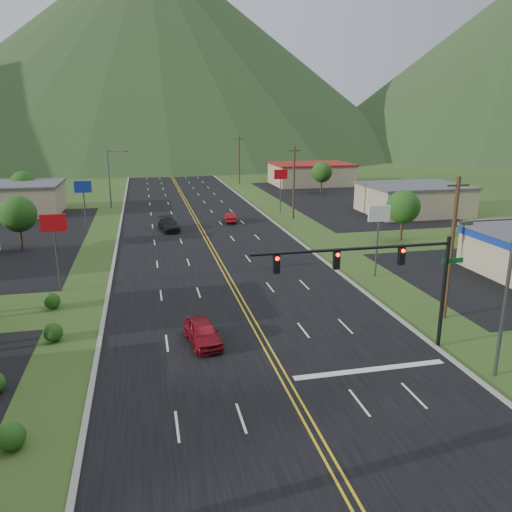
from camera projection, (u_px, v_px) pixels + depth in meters
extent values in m
cylinder|color=black|center=(443.00, 293.00, 30.19)|extent=(0.24, 0.24, 7.00)
cylinder|color=black|center=(354.00, 249.00, 28.09)|extent=(12.00, 0.18, 0.18)
cube|color=#0C591E|center=(453.00, 261.00, 29.74)|extent=(1.40, 0.06, 0.30)
cube|color=black|center=(401.00, 256.00, 28.88)|extent=(0.35, 0.28, 1.05)
sphere|color=#FF0C05|center=(403.00, 251.00, 28.62)|extent=(0.22, 0.22, 0.22)
cube|color=black|center=(337.00, 260.00, 28.03)|extent=(0.35, 0.28, 1.05)
sphere|color=#FF0C05|center=(338.00, 255.00, 27.77)|extent=(0.22, 0.22, 0.22)
cube|color=black|center=(276.00, 264.00, 27.29)|extent=(0.35, 0.28, 1.05)
sphere|color=#FF0C05|center=(277.00, 259.00, 27.03)|extent=(0.22, 0.22, 0.22)
cylinder|color=#59595E|center=(505.00, 298.00, 26.38)|extent=(0.20, 0.20, 9.00)
cylinder|color=#59595E|center=(492.00, 220.00, 24.92)|extent=(2.88, 0.12, 0.12)
cube|color=#59595E|center=(466.00, 223.00, 24.64)|extent=(0.60, 0.25, 0.18)
cylinder|color=#59595E|center=(109.00, 179.00, 77.77)|extent=(0.20, 0.20, 9.00)
cylinder|color=#59595E|center=(117.00, 151.00, 76.93)|extent=(2.88, 0.12, 0.12)
cube|color=#59595E|center=(126.00, 151.00, 77.26)|extent=(0.60, 0.25, 0.18)
cube|color=tan|center=(413.00, 200.00, 73.70)|extent=(14.00, 11.00, 4.00)
cube|color=#4C4C51|center=(415.00, 185.00, 73.12)|extent=(14.40, 11.40, 0.30)
cube|color=tan|center=(311.00, 175.00, 105.71)|extent=(16.00, 12.00, 4.20)
cube|color=maroon|center=(311.00, 164.00, 105.11)|extent=(16.40, 12.40, 0.30)
cylinder|color=#59595E|center=(58.00, 262.00, 40.29)|extent=(0.16, 0.16, 5.00)
cube|color=#BC0A10|center=(53.00, 223.00, 39.43)|extent=(2.00, 0.18, 1.40)
cylinder|color=#59595E|center=(85.00, 213.00, 60.96)|extent=(0.16, 0.16, 5.00)
cube|color=navy|center=(83.00, 187.00, 60.11)|extent=(2.00, 0.18, 1.40)
cylinder|color=#59595E|center=(377.00, 249.00, 44.15)|extent=(0.16, 0.16, 5.00)
cube|color=white|center=(379.00, 214.00, 43.29)|extent=(2.00, 0.18, 1.40)
cylinder|color=#59595E|center=(281.00, 196.00, 74.22)|extent=(0.16, 0.16, 5.00)
cube|color=#BC0A10|center=(281.00, 174.00, 73.37)|extent=(2.00, 0.18, 1.40)
cylinder|color=#382314|center=(21.00, 236.00, 53.38)|extent=(0.30, 0.30, 3.00)
sphere|color=#1B4814|center=(18.00, 214.00, 52.74)|extent=(3.84, 3.84, 3.84)
cylinder|color=#382314|center=(25.00, 199.00, 77.69)|extent=(0.30, 0.30, 3.00)
sphere|color=#1B4814|center=(23.00, 184.00, 77.05)|extent=(3.84, 3.84, 3.84)
cylinder|color=#382314|center=(402.00, 227.00, 57.61)|extent=(0.30, 0.30, 3.00)
sphere|color=#1B4814|center=(403.00, 207.00, 56.96)|extent=(3.84, 3.84, 3.84)
cylinder|color=#382314|center=(321.00, 185.00, 94.17)|extent=(0.30, 0.30, 3.00)
sphere|color=#1B4814|center=(322.00, 172.00, 93.53)|extent=(3.84, 3.84, 3.84)
cylinder|color=#382314|center=(451.00, 250.00, 34.19)|extent=(0.28, 0.28, 10.00)
cube|color=#382314|center=(458.00, 185.00, 33.01)|extent=(1.60, 0.12, 0.12)
cylinder|color=#382314|center=(294.00, 183.00, 68.96)|extent=(0.28, 0.28, 10.00)
cube|color=#382314|center=(295.00, 151.00, 67.78)|extent=(1.60, 0.12, 0.12)
cylinder|color=#382314|center=(239.00, 160.00, 106.55)|extent=(0.28, 0.28, 10.00)
cube|color=#382314|center=(239.00, 139.00, 105.38)|extent=(1.60, 0.12, 0.12)
cylinder|color=#382314|center=(213.00, 149.00, 144.15)|extent=(0.28, 0.28, 10.00)
cube|color=#382314|center=(213.00, 133.00, 142.97)|extent=(1.60, 0.12, 0.12)
cone|color=#1E3116|center=(152.00, 47.00, 211.14)|extent=(220.00, 220.00, 85.00)
imported|color=maroon|center=(203.00, 333.00, 31.21)|extent=(2.36, 4.55, 1.48)
imported|color=black|center=(169.00, 225.00, 62.67)|extent=(2.80, 5.33, 1.47)
imported|color=maroon|center=(230.00, 218.00, 67.66)|extent=(1.85, 4.15, 1.32)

